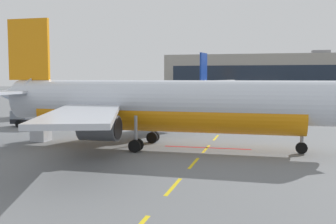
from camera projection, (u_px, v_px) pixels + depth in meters
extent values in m
cube|color=yellow|center=(173.00, 187.00, 24.21)|extent=(0.24, 4.00, 0.01)
cube|color=yellow|center=(194.00, 163.00, 30.84)|extent=(0.24, 4.00, 0.01)
cube|color=yellow|center=(206.00, 149.00, 36.97)|extent=(0.24, 4.00, 0.01)
cube|color=yellow|center=(216.00, 138.00, 43.83)|extent=(0.24, 4.00, 0.01)
cube|color=yellow|center=(222.00, 131.00, 49.60)|extent=(0.24, 4.00, 0.01)
cube|color=yellow|center=(227.00, 125.00, 55.24)|extent=(0.24, 4.00, 0.01)
cube|color=yellow|center=(231.00, 121.00, 60.79)|extent=(0.24, 4.00, 0.01)
cube|color=yellow|center=(234.00, 116.00, 67.40)|extent=(0.24, 4.00, 0.01)
cube|color=yellow|center=(237.00, 113.00, 73.48)|extent=(0.24, 4.00, 0.01)
cube|color=yellow|center=(240.00, 110.00, 79.77)|extent=(0.24, 4.00, 0.01)
cube|color=yellow|center=(242.00, 108.00, 86.15)|extent=(0.24, 4.00, 0.01)
cube|color=yellow|center=(243.00, 106.00, 91.96)|extent=(0.24, 4.00, 0.01)
cube|color=yellow|center=(245.00, 104.00, 98.41)|extent=(0.24, 4.00, 0.01)
cube|color=#B21414|center=(207.00, 148.00, 37.55)|extent=(8.00, 0.40, 0.01)
cylinder|color=silver|center=(166.00, 101.00, 37.19)|extent=(30.14, 4.17, 3.80)
cylinder|color=orange|center=(166.00, 113.00, 37.28)|extent=(24.54, 3.80, 3.50)
cone|color=silver|center=(15.00, 94.00, 41.07)|extent=(4.24, 3.28, 3.23)
cube|color=#192333|center=(330.00, 96.00, 33.65)|extent=(1.63, 2.87, 0.60)
cube|color=orange|center=(29.00, 50.00, 40.26)|extent=(4.40, 0.41, 6.00)
cube|color=silver|center=(41.00, 90.00, 43.87)|extent=(3.28, 6.44, 0.24)
cube|color=silver|center=(3.00, 93.00, 37.70)|extent=(3.28, 6.44, 0.24)
cube|color=#B7BCC6|center=(151.00, 101.00, 46.42)|extent=(10.32, 17.62, 0.36)
cube|color=#B7BCC6|center=(84.00, 113.00, 30.02)|extent=(9.97, 17.64, 0.36)
cylinder|color=#4C4F54|center=(142.00, 116.00, 43.69)|extent=(3.23, 2.14, 2.10)
cylinder|color=black|center=(156.00, 116.00, 43.29)|extent=(0.14, 1.79, 1.79)
cylinder|color=#4C4F54|center=(99.00, 128.00, 33.08)|extent=(3.23, 2.14, 2.10)
cylinder|color=black|center=(118.00, 129.00, 32.68)|extent=(0.14, 1.79, 1.79)
cylinder|color=gray|center=(302.00, 132.00, 34.44)|extent=(0.28, 0.28, 2.67)
cylinder|color=black|center=(302.00, 148.00, 34.55)|extent=(0.99, 0.29, 0.99)
cylinder|color=gray|center=(153.00, 124.00, 40.40)|extent=(0.28, 0.28, 2.61)
cylinder|color=black|center=(154.00, 137.00, 40.85)|extent=(1.10, 0.36, 1.10)
cylinder|color=black|center=(152.00, 138.00, 40.18)|extent=(1.10, 0.36, 1.10)
cylinder|color=gray|center=(136.00, 131.00, 35.39)|extent=(0.28, 0.28, 2.61)
cylinder|color=black|center=(137.00, 145.00, 35.84)|extent=(1.10, 0.36, 1.10)
cylinder|color=black|center=(135.00, 146.00, 35.16)|extent=(1.10, 0.36, 1.10)
cylinder|color=silver|center=(220.00, 88.00, 95.35)|extent=(7.41, 28.32, 3.55)
cylinder|color=navy|center=(220.00, 92.00, 95.43)|extent=(6.40, 23.10, 3.26)
cone|color=silver|center=(233.00, 87.00, 108.35)|extent=(3.90, 3.72, 3.48)
cone|color=silver|center=(201.00, 87.00, 81.71)|extent=(3.53, 4.30, 3.01)
cube|color=#192333|center=(232.00, 84.00, 107.39)|extent=(2.84, 1.85, 0.56)
cube|color=navy|center=(204.00, 67.00, 82.87)|extent=(0.90, 4.11, 5.60)
cube|color=silver|center=(189.00, 86.00, 83.69)|extent=(6.33, 3.79, 0.22)
cube|color=silver|center=(217.00, 86.00, 81.49)|extent=(6.33, 3.79, 0.22)
cube|color=#B7BCC6|center=(182.00, 90.00, 94.88)|extent=(16.16, 11.25, 0.34)
cube|color=#B7BCC6|center=(251.00, 91.00, 89.03)|extent=(16.44, 7.51, 0.34)
cylinder|color=#4C4F54|center=(194.00, 96.00, 93.83)|extent=(2.36, 3.23, 1.96)
cylinder|color=black|center=(196.00, 96.00, 95.22)|extent=(1.67, 0.34, 1.67)
cylinder|color=#4C4F54|center=(238.00, 97.00, 90.04)|extent=(2.36, 3.23, 1.96)
cylinder|color=black|center=(239.00, 96.00, 91.43)|extent=(1.67, 0.34, 1.67)
cylinder|color=gray|center=(230.00, 96.00, 105.83)|extent=(0.26, 0.26, 2.49)
cylinder|color=black|center=(230.00, 100.00, 105.93)|extent=(0.39, 0.95, 0.92)
cylinder|color=gray|center=(207.00, 98.00, 94.71)|extent=(0.26, 0.26, 2.44)
cylinder|color=black|center=(206.00, 103.00, 94.94)|extent=(0.47, 1.06, 1.03)
cylinder|color=black|center=(209.00, 103.00, 94.70)|extent=(0.47, 1.06, 1.03)
cylinder|color=gray|center=(228.00, 98.00, 92.92)|extent=(0.26, 0.26, 2.44)
cylinder|color=black|center=(226.00, 103.00, 93.14)|extent=(0.47, 1.06, 1.03)
cylinder|color=black|center=(229.00, 103.00, 92.90)|extent=(0.47, 1.06, 1.03)
cube|color=black|center=(96.00, 116.00, 60.24)|extent=(7.40, 4.52, 0.60)
cube|color=maroon|center=(112.00, 110.00, 60.37)|extent=(2.99, 2.95, 1.10)
cube|color=#192333|center=(120.00, 110.00, 60.46)|extent=(0.67, 1.84, 0.64)
cube|color=silver|center=(89.00, 107.00, 60.04)|extent=(5.28, 3.80, 2.10)
cylinder|color=black|center=(112.00, 117.00, 61.65)|extent=(1.00, 0.57, 0.96)
cylinder|color=black|center=(111.00, 119.00, 59.27)|extent=(1.00, 0.57, 0.96)
cylinder|color=black|center=(82.00, 117.00, 61.26)|extent=(1.00, 0.57, 0.96)
cylinder|color=black|center=(80.00, 119.00, 58.88)|extent=(1.00, 0.57, 0.96)
cube|color=black|center=(25.00, 113.00, 64.81)|extent=(6.09, 7.06, 0.60)
cube|color=silver|center=(24.00, 107.00, 66.86)|extent=(3.27, 3.28, 1.10)
cube|color=#192333|center=(24.00, 106.00, 67.91)|extent=(1.58, 1.19, 0.64)
cube|color=silver|center=(25.00, 105.00, 63.79)|extent=(4.76, 5.25, 2.10)
cylinder|color=black|center=(17.00, 114.00, 66.43)|extent=(0.80, 0.94, 0.96)
cylinder|color=black|center=(32.00, 114.00, 67.35)|extent=(0.80, 0.94, 0.96)
cylinder|color=black|center=(18.00, 117.00, 62.31)|extent=(0.80, 0.94, 0.96)
cylinder|color=black|center=(34.00, 116.00, 63.23)|extent=(0.80, 0.94, 0.96)
cube|color=black|center=(39.00, 121.00, 53.57)|extent=(7.22, 3.16, 0.60)
cube|color=gray|center=(23.00, 114.00, 53.80)|extent=(2.62, 2.55, 1.10)
cube|color=#192333|center=(14.00, 114.00, 53.94)|extent=(0.27, 1.91, 0.64)
cube|color=#B7BCC6|center=(46.00, 111.00, 53.33)|extent=(5.00, 2.91, 2.10)
cylinder|color=black|center=(19.00, 124.00, 52.70)|extent=(0.98, 0.38, 0.96)
cylinder|color=black|center=(28.00, 122.00, 55.07)|extent=(0.98, 0.38, 0.96)
cylinder|color=black|center=(52.00, 124.00, 52.12)|extent=(0.98, 0.38, 0.96)
cylinder|color=black|center=(59.00, 122.00, 54.49)|extent=(0.98, 0.38, 0.96)
cube|color=#B7BCC6|center=(41.00, 133.00, 41.51)|extent=(1.66, 1.62, 1.60)
cube|color=silver|center=(41.00, 133.00, 41.51)|extent=(1.62, 0.10, 1.36)
cube|color=#9E998E|center=(284.00, 75.00, 146.99)|extent=(82.08, 27.82, 14.28)
cube|color=#192333|center=(286.00, 73.00, 133.41)|extent=(75.51, 0.12, 5.14)
cube|color=gray|center=(321.00, 53.00, 143.39)|extent=(6.00, 5.00, 1.60)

